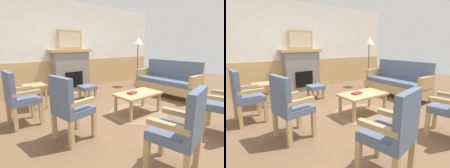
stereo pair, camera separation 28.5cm
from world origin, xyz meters
The scene contains 14 objects.
ground_plane centered at (0.00, 0.00, 0.00)m, with size 14.00×14.00×0.00m, color brown.
wall_back centered at (0.00, 2.60, 1.31)m, with size 7.20×0.14×2.70m.
fireplace centered at (0.00, 2.35, 0.65)m, with size 1.30×0.44×1.28m.
framed_picture centered at (0.00, 2.35, 1.56)m, with size 0.80×0.04×0.56m.
couch centered at (1.89, 0.17, 0.40)m, with size 0.70×1.80×0.98m.
coffee_table centered at (0.20, -0.26, 0.39)m, with size 0.96×0.56×0.44m.
round_rug centered at (0.20, -0.26, 0.00)m, with size 1.20×1.20×0.01m, color #896B51.
book_on_table centered at (0.07, -0.21, 0.46)m, with size 0.21×0.13×0.03m, color maroon.
footstool centered at (-0.08, 1.28, 0.28)m, with size 0.40×0.40×0.36m.
armchair_near_fireplace centered at (-1.38, -0.36, 0.54)m, with size 0.56×0.56×0.98m.
armchair_by_window_left centered at (-1.84, 0.65, 0.54)m, with size 0.51×0.51×0.98m.
armchair_front_left centered at (-0.78, -1.77, 0.54)m, with size 0.57×0.57×0.98m.
side_table centered at (-1.37, 1.39, 0.43)m, with size 0.44×0.44×0.55m.
floor_lamp_by_couch centered at (2.12, 1.54, 1.45)m, with size 0.36×0.36×1.68m.
Camera 1 is at (-2.43, -2.63, 1.39)m, focal length 28.15 mm.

